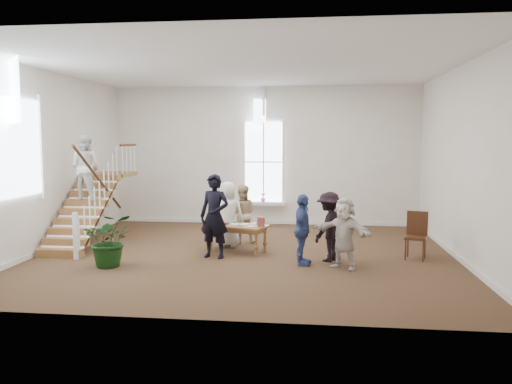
# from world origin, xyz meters

# --- Properties ---
(ground) EXTENTS (10.00, 10.00, 0.00)m
(ground) POSITION_xyz_m (0.00, 0.00, 0.00)
(ground) COLOR #432F1A
(ground) RESTS_ON ground
(room_shell) EXTENTS (10.49, 10.00, 10.00)m
(room_shell) POSITION_xyz_m (-0.00, 4.39, 0.40)
(room_shell) COLOR silver
(room_shell) RESTS_ON ground
(staircase) EXTENTS (1.10, 4.10, 2.92)m
(staircase) POSITION_xyz_m (-4.34, 0.75, 1.62)
(staircase) COLOR brown
(staircase) RESTS_ON ground
(library_table) EXTENTS (1.60, 1.14, 0.74)m
(library_table) POSITION_xyz_m (-0.22, 0.22, 0.60)
(library_table) COLOR brown
(library_table) RESTS_ON ground
(police_officer) EXTENTS (0.82, 0.64, 1.98)m
(police_officer) POSITION_xyz_m (-0.68, -0.43, 0.99)
(police_officer) COLOR black
(police_officer) RESTS_ON ground
(elderly_woman) EXTENTS (0.84, 0.55, 1.70)m
(elderly_woman) POSITION_xyz_m (-0.58, 0.82, 0.85)
(elderly_woman) COLOR white
(elderly_woman) RESTS_ON ground
(person_yellow) EXTENTS (0.85, 0.71, 1.57)m
(person_yellow) POSITION_xyz_m (-0.28, 1.32, 0.79)
(person_yellow) COLOR tan
(person_yellow) RESTS_ON ground
(woman_cluster_a) EXTENTS (0.50, 0.97, 1.58)m
(woman_cluster_a) POSITION_xyz_m (1.39, -0.90, 0.79)
(woman_cluster_a) COLOR #364782
(woman_cluster_a) RESTS_ON ground
(woman_cluster_b) EXTENTS (1.03, 1.19, 1.60)m
(woman_cluster_b) POSITION_xyz_m (1.99, -0.45, 0.80)
(woman_cluster_b) COLOR black
(woman_cluster_b) RESTS_ON ground
(woman_cluster_c) EXTENTS (1.44, 1.20, 1.55)m
(woman_cluster_c) POSITION_xyz_m (2.29, -1.10, 0.78)
(woman_cluster_c) COLOR silver
(woman_cluster_c) RESTS_ON ground
(floor_plant) EXTENTS (1.33, 1.25, 1.18)m
(floor_plant) POSITION_xyz_m (-2.80, -1.50, 0.59)
(floor_plant) COLOR black
(floor_plant) RESTS_ON ground
(side_chair) EXTENTS (0.60, 0.60, 1.11)m
(side_chair) POSITION_xyz_m (4.03, 0.02, 0.62)
(side_chair) COLOR #311E0D
(side_chair) RESTS_ON ground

